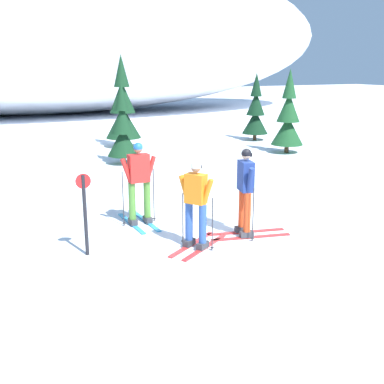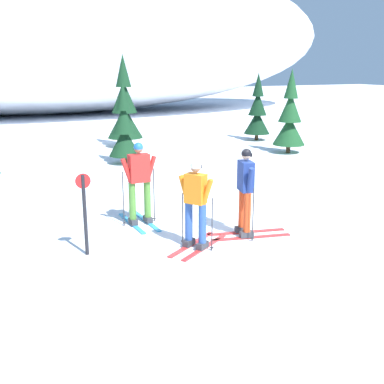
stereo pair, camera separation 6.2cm
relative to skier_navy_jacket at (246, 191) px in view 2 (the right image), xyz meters
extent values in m
plane|color=white|center=(-0.12, 0.29, -0.98)|extent=(120.00, 120.00, 0.00)
cube|color=red|center=(0.13, 0.14, -0.97)|extent=(1.70, 0.46, 0.03)
cube|color=red|center=(0.06, -0.18, -0.97)|extent=(1.70, 0.46, 0.03)
cube|color=#38383D|center=(0.03, 0.16, -0.89)|extent=(0.30, 0.20, 0.12)
cube|color=#38383D|center=(-0.04, -0.16, -0.89)|extent=(0.30, 0.20, 0.12)
cylinder|color=#DB471E|center=(0.03, 0.16, -0.41)|extent=(0.15, 0.15, 0.83)
cylinder|color=#DB471E|center=(-0.04, -0.16, -0.41)|extent=(0.15, 0.15, 0.83)
cube|color=navy|center=(-0.01, 0.00, 0.31)|extent=(0.32, 0.46, 0.62)
cylinder|color=navy|center=(0.05, 0.26, 0.27)|extent=(0.16, 0.29, 0.58)
cylinder|color=navy|center=(-0.06, -0.25, 0.27)|extent=(0.16, 0.29, 0.58)
sphere|color=tan|center=(-0.01, 0.00, 0.74)|extent=(0.19, 0.19, 0.19)
sphere|color=black|center=(-0.01, 0.00, 0.77)|extent=(0.21, 0.21, 0.21)
cube|color=black|center=(0.07, -0.02, 0.75)|extent=(0.07, 0.15, 0.07)
cylinder|color=#2D2D33|center=(0.12, 0.33, -0.42)|extent=(0.02, 0.02, 1.13)
cylinder|color=#2D2D33|center=(0.12, 0.33, -0.92)|extent=(0.07, 0.07, 0.01)
cylinder|color=#2D2D33|center=(-0.02, -0.35, -0.42)|extent=(0.02, 0.02, 1.13)
cylinder|color=#2D2D33|center=(-0.02, -0.35, -0.92)|extent=(0.07, 0.07, 0.01)
cube|color=#2893CC|center=(-1.94, 1.71, -0.97)|extent=(0.16, 1.56, 0.03)
cube|color=#2893CC|center=(-1.58, 1.73, -0.97)|extent=(0.16, 1.56, 0.03)
cube|color=#38383D|center=(-1.93, 1.61, -0.89)|extent=(0.15, 0.29, 0.12)
cube|color=#38383D|center=(-1.58, 1.63, -0.89)|extent=(0.15, 0.29, 0.12)
cylinder|color=#4C8433|center=(-1.93, 1.61, -0.41)|extent=(0.15, 0.15, 0.84)
cylinder|color=#4C8433|center=(-1.58, 1.63, -0.41)|extent=(0.15, 0.15, 0.84)
cube|color=red|center=(-1.75, 1.62, 0.31)|extent=(0.46, 0.26, 0.62)
cylinder|color=red|center=(-2.03, 1.61, 0.27)|extent=(0.28, 0.11, 0.58)
cylinder|color=red|center=(-1.48, 1.63, 0.27)|extent=(0.28, 0.11, 0.58)
sphere|color=#A37556|center=(-1.75, 1.62, 0.75)|extent=(0.19, 0.19, 0.19)
sphere|color=#2366B2|center=(-1.75, 1.62, 0.78)|extent=(0.21, 0.21, 0.21)
cube|color=black|center=(-1.76, 1.70, 0.76)|extent=(0.15, 0.04, 0.07)
cylinder|color=#2D2D33|center=(-2.12, 1.66, -0.36)|extent=(0.02, 0.02, 1.24)
cylinder|color=#2D2D33|center=(-2.12, 1.66, -0.92)|extent=(0.07, 0.07, 0.01)
cylinder|color=#2D2D33|center=(-1.39, 1.69, -0.36)|extent=(0.02, 0.02, 1.24)
cylinder|color=#2D2D33|center=(-1.39, 1.69, -0.92)|extent=(0.07, 0.07, 0.01)
cube|color=red|center=(-1.23, -0.03, -0.97)|extent=(1.36, 0.96, 0.03)
cube|color=red|center=(-1.06, -0.28, -0.97)|extent=(1.36, 0.96, 0.03)
cube|color=#38383D|center=(-1.32, -0.08, -0.89)|extent=(0.31, 0.27, 0.12)
cube|color=#38383D|center=(-1.14, -0.34, -0.89)|extent=(0.31, 0.27, 0.12)
cylinder|color=#2D519E|center=(-1.32, -0.08, -0.44)|extent=(0.15, 0.15, 0.77)
cylinder|color=#2D519E|center=(-1.14, -0.34, -0.44)|extent=(0.15, 0.15, 0.77)
cube|color=orange|center=(-1.23, -0.21, 0.23)|extent=(0.42, 0.46, 0.57)
cylinder|color=orange|center=(-1.37, -0.01, 0.17)|extent=(0.24, 0.28, 0.58)
cylinder|color=orange|center=(-1.09, -0.41, 0.17)|extent=(0.24, 0.28, 0.58)
sphere|color=#A37556|center=(-1.23, -0.21, 0.64)|extent=(0.19, 0.19, 0.19)
sphere|color=white|center=(-1.23, -0.21, 0.67)|extent=(0.21, 0.21, 0.21)
cube|color=black|center=(-1.16, -0.17, 0.65)|extent=(0.11, 0.14, 0.07)
cylinder|color=#2D2D33|center=(-1.37, 0.10, -0.45)|extent=(0.02, 0.02, 1.06)
cylinder|color=#2D2D33|center=(-1.37, 0.10, -0.92)|extent=(0.07, 0.07, 0.01)
cylinder|color=#2D2D33|center=(-0.99, -0.45, -0.45)|extent=(0.02, 0.02, 1.06)
cylinder|color=#2D2D33|center=(-0.99, -0.45, -0.92)|extent=(0.07, 0.07, 0.01)
cylinder|color=#47301E|center=(-0.12, 8.32, -0.78)|extent=(0.16, 0.16, 0.40)
cone|color=#14381E|center=(-0.12, 8.32, -0.18)|extent=(1.13, 1.13, 1.02)
cone|color=#14381E|center=(-0.12, 8.32, 0.64)|extent=(0.82, 0.82, 1.02)
cone|color=#14381E|center=(-0.12, 8.32, 1.45)|extent=(0.50, 0.50, 1.02)
cylinder|color=#47301E|center=(0.96, 11.86, -0.72)|extent=(0.21, 0.21, 0.53)
cone|color=#14381E|center=(0.96, 11.86, 0.09)|extent=(1.51, 1.51, 1.36)
cone|color=#14381E|center=(0.96, 11.86, 1.18)|extent=(1.09, 1.09, 1.36)
cone|color=#14381E|center=(0.96, 11.86, 2.26)|extent=(0.67, 0.67, 1.36)
cylinder|color=#47301E|center=(6.58, 7.68, -0.76)|extent=(0.18, 0.18, 0.45)
cone|color=#194723|center=(6.58, 7.68, -0.07)|extent=(1.29, 1.29, 1.16)
cone|color=#194723|center=(6.58, 7.68, 0.86)|extent=(0.93, 0.93, 1.16)
cone|color=#194723|center=(6.58, 7.68, 1.79)|extent=(0.57, 0.57, 1.16)
cylinder|color=#47301E|center=(7.18, 11.07, -0.77)|extent=(0.17, 0.17, 0.42)
cone|color=black|center=(7.18, 11.07, -0.12)|extent=(1.21, 1.21, 1.09)
cone|color=black|center=(7.18, 11.07, 0.75)|extent=(0.87, 0.87, 1.09)
cone|color=black|center=(7.18, 11.07, 1.62)|extent=(0.53, 0.53, 1.09)
ellipsoid|color=white|center=(0.06, 28.49, 4.81)|extent=(45.30, 19.00, 11.59)
cylinder|color=black|center=(-3.24, 0.34, -0.20)|extent=(0.07, 0.07, 1.56)
cylinder|color=red|center=(-3.24, 0.34, 0.46)|extent=(0.28, 0.02, 0.28)
camera|label=1|loc=(-4.94, -8.08, 2.51)|focal=44.33mm
camera|label=2|loc=(-4.88, -8.11, 2.51)|focal=44.33mm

